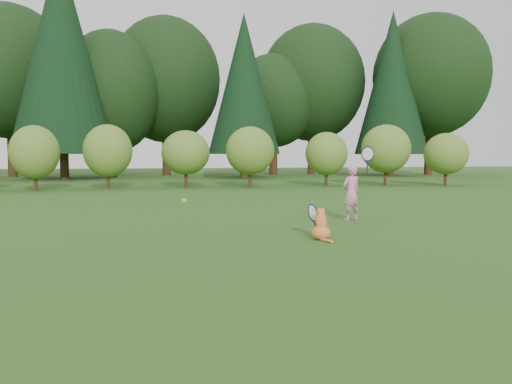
{
  "coord_description": "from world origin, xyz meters",
  "views": [
    {
      "loc": [
        -1.82,
        -8.1,
        1.35
      ],
      "look_at": [
        0.2,
        0.8,
        0.7
      ],
      "focal_mm": 35.0,
      "sensor_mm": 36.0,
      "label": 1
    }
  ],
  "objects": [
    {
      "name": "woodland_backdrop",
      "position": [
        0.0,
        23.0,
        7.5
      ],
      "size": [
        48.0,
        10.0,
        15.0
      ],
      "primitive_type": null,
      "color": "black",
      "rests_on": "ground"
    },
    {
      "name": "tennis_ball",
      "position": [
        -1.2,
        -0.28,
        0.66
      ],
      "size": [
        0.08,
        0.08,
        0.08
      ],
      "color": "#9CC417",
      "rests_on": "ground"
    },
    {
      "name": "cat",
      "position": [
        1.0,
        -0.46,
        0.27
      ],
      "size": [
        0.46,
        0.78,
        0.72
      ],
      "rotation": [
        0.0,
        0.0,
        -0.23
      ],
      "color": "#CC4D27",
      "rests_on": "ground"
    },
    {
      "name": "child",
      "position": [
        2.49,
        1.7,
        0.61
      ],
      "size": [
        0.69,
        0.47,
        1.75
      ],
      "rotation": [
        0.0,
        0.0,
        3.42
      ],
      "color": "pink",
      "rests_on": "ground"
    },
    {
      "name": "shrub_row",
      "position": [
        0.0,
        13.0,
        1.4
      ],
      "size": [
        28.0,
        3.0,
        2.8
      ],
      "primitive_type": null,
      "color": "olive",
      "rests_on": "ground"
    },
    {
      "name": "ground",
      "position": [
        0.0,
        0.0,
        0.0
      ],
      "size": [
        100.0,
        100.0,
        0.0
      ],
      "primitive_type": "plane",
      "color": "#244C15",
      "rests_on": "ground"
    }
  ]
}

